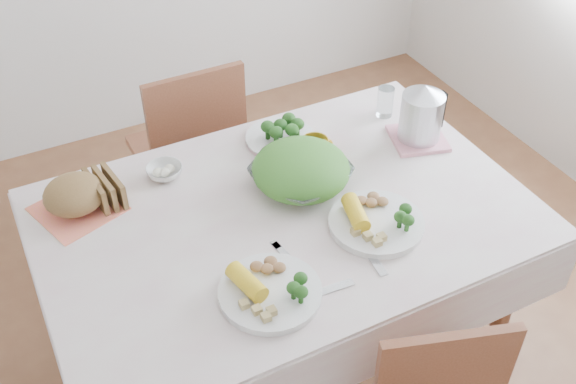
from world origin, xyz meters
name	(u,v)px	position (x,y,z in m)	size (l,w,h in m)	color
floor	(286,360)	(0.00, 0.00, 0.00)	(3.60, 3.60, 0.00)	brown
dining_table	(285,295)	(0.00, 0.00, 0.38)	(1.40, 0.90, 0.75)	brown
tablecloth	(285,213)	(0.00, 0.00, 0.76)	(1.50, 1.00, 0.01)	beige
chair_far	(186,148)	(-0.04, 0.85, 0.47)	(0.41, 0.41, 0.92)	brown
salad_bowl	(301,176)	(0.10, 0.09, 0.80)	(0.30, 0.30, 0.07)	white
dinner_plate_left	(270,293)	(-0.19, -0.29, 0.77)	(0.28, 0.28, 0.02)	white
dinner_plate_right	(376,224)	(0.22, -0.18, 0.77)	(0.29, 0.29, 0.02)	white
broccoli_plate	(281,139)	(0.15, 0.34, 0.77)	(0.25, 0.25, 0.02)	beige
napkin	(78,209)	(-0.57, 0.30, 0.76)	(0.24, 0.24, 0.00)	#FF7B5D
bread_loaf	(74,195)	(-0.57, 0.30, 0.82)	(0.19, 0.18, 0.11)	brown
fruit_bowl	(165,171)	(-0.27, 0.34, 0.78)	(0.12, 0.12, 0.04)	white
yellow_mug	(315,149)	(0.21, 0.20, 0.80)	(0.10, 0.10, 0.08)	gold
glass_tumbler	(385,100)	(0.57, 0.32, 0.83)	(0.06, 0.06, 0.11)	white
pink_tray	(418,138)	(0.59, 0.13, 0.77)	(0.18, 0.18, 0.01)	pink
electric_kettle	(422,111)	(0.59, 0.13, 0.88)	(0.15, 0.15, 0.21)	#B2B5BA
fork_left	(291,260)	(-0.08, -0.20, 0.76)	(0.02, 0.17, 0.00)	silver
fork_right	(367,251)	(0.14, -0.26, 0.76)	(0.02, 0.21, 0.00)	silver
knife	(318,293)	(-0.07, -0.34, 0.76)	(0.02, 0.21, 0.00)	silver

